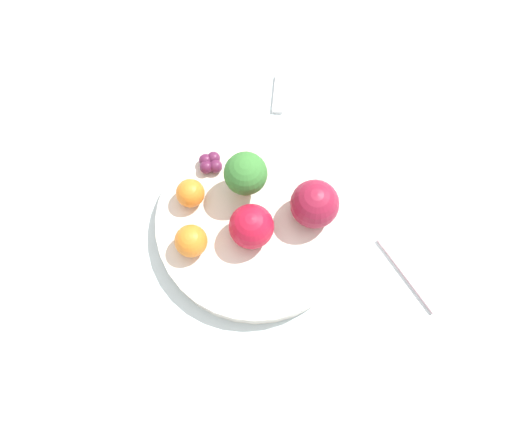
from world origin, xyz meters
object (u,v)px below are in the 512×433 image
(bowl, at_px, (256,223))
(orange_front, at_px, (190,193))
(broccoli, at_px, (246,174))
(grape_cluster, at_px, (210,163))
(orange_back, at_px, (191,241))
(apple_red, at_px, (315,204))
(spoon, at_px, (279,94))
(napkin, at_px, (451,245))
(apple_green, at_px, (251,226))

(bowl, height_order, orange_front, orange_front)
(bowl, bearing_deg, broccoli, -129.46)
(broccoli, bearing_deg, bowl, 50.54)
(broccoli, bearing_deg, grape_cluster, -90.30)
(broccoli, distance_m, orange_back, 0.11)
(apple_red, bearing_deg, spoon, -134.89)
(apple_red, distance_m, orange_front, 0.16)
(napkin, bearing_deg, orange_front, -65.37)
(bowl, height_order, spoon, bowl)
(napkin, distance_m, spoon, 0.33)
(bowl, xyz_separation_m, apple_green, (0.02, 0.01, 0.04))
(orange_front, bearing_deg, broccoli, 135.90)
(apple_green, bearing_deg, bowl, -161.90)
(bowl, bearing_deg, orange_back, -31.66)
(napkin, bearing_deg, apple_green, -57.70)
(orange_front, bearing_deg, apple_red, 116.81)
(bowl, xyz_separation_m, broccoli, (-0.03, -0.04, 0.06))
(apple_red, height_order, apple_green, apple_red)
(bowl, distance_m, orange_back, 0.10)
(orange_back, bearing_deg, grape_cluster, -155.57)
(bowl, distance_m, spoon, 0.21)
(apple_red, bearing_deg, grape_cluster, -82.79)
(napkin, bearing_deg, broccoli, -70.80)
(broccoli, height_order, apple_green, broccoli)
(apple_green, xyz_separation_m, orange_back, (0.06, -0.05, -0.01))
(apple_red, distance_m, napkin, 0.20)
(broccoli, relative_size, apple_red, 1.18)
(orange_front, height_order, spoon, orange_front)
(apple_green, distance_m, spoon, 0.24)
(spoon, bearing_deg, grape_cluster, -1.97)
(grape_cluster, relative_size, spoon, 0.54)
(grape_cluster, distance_m, spoon, 0.17)
(apple_red, relative_size, orange_front, 1.66)
(orange_front, distance_m, orange_back, 0.07)
(spoon, bearing_deg, broccoli, 18.02)
(apple_red, xyz_separation_m, apple_green, (0.07, -0.05, -0.00))
(bowl, relative_size, orange_front, 7.05)
(bowl, relative_size, apple_red, 4.24)
(bowl, relative_size, napkin, 1.38)
(apple_red, relative_size, spoon, 0.97)
(apple_green, distance_m, napkin, 0.27)
(orange_front, distance_m, spoon, 0.22)
(orange_back, distance_m, napkin, 0.34)
(apple_red, relative_size, grape_cluster, 1.79)
(bowl, xyz_separation_m, orange_front, (0.02, -0.09, 0.03))
(grape_cluster, distance_m, napkin, 0.34)
(grape_cluster, bearing_deg, napkin, 105.88)
(orange_back, relative_size, grape_cluster, 1.20)
(apple_red, bearing_deg, orange_back, -39.60)
(orange_front, xyz_separation_m, napkin, (-0.15, 0.32, -0.04))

